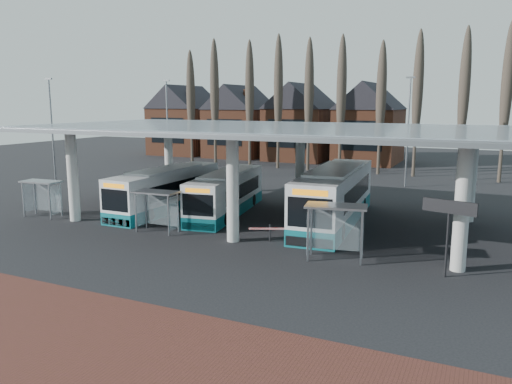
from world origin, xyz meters
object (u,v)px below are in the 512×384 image
at_px(shelter_0, 43,190).
at_px(bus_1, 227,194).
at_px(bus_0, 167,190).
at_px(shelter_1, 158,202).
at_px(bus_2, 335,197).
at_px(shelter_2, 336,219).

bearing_deg(shelter_0, bus_1, 24.86).
xyz_separation_m(bus_0, bus_1, (4.50, 0.96, -0.06)).
distance_m(bus_0, shelter_1, 6.24).
bearing_deg(bus_2, shelter_2, -77.93).
distance_m(shelter_1, shelter_2, 11.46).
bearing_deg(shelter_2, bus_1, 133.99).
bearing_deg(shelter_0, bus_2, 15.19).
height_order(bus_1, shelter_0, bus_1).
xyz_separation_m(bus_0, shelter_0, (-6.63, -5.32, 0.35)).
distance_m(bus_2, shelter_2, 7.94).
relative_size(bus_1, shelter_0, 3.94).
bearing_deg(bus_0, shelter_1, -59.85).
relative_size(bus_0, shelter_2, 3.45).
xyz_separation_m(bus_2, shelter_0, (-18.94, -6.81, 0.10)).
relative_size(bus_2, shelter_2, 4.09).
xyz_separation_m(bus_2, shelter_1, (-9.18, -6.88, 0.12)).
relative_size(bus_1, shelter_1, 3.98).
distance_m(shelter_0, shelter_1, 9.76).
height_order(shelter_0, shelter_2, shelter_2).
height_order(bus_0, bus_2, bus_2).
bearing_deg(bus_1, bus_2, -5.57).
xyz_separation_m(bus_0, shelter_2, (14.56, -6.12, 0.57)).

